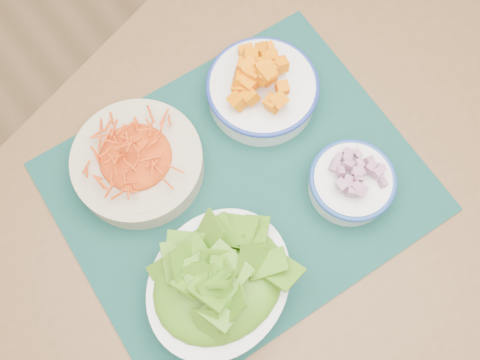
{
  "coord_description": "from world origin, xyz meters",
  "views": [
    {
      "loc": [
        -0.38,
        -0.13,
        1.6
      ],
      "look_at": [
        -0.2,
        0.1,
        0.78
      ],
      "focal_mm": 40.0,
      "sensor_mm": 36.0,
      "label": 1
    }
  ],
  "objects_px": {
    "table": "(283,203)",
    "placemat": "(240,186)",
    "squash_bowl": "(263,86)",
    "carrot_bowl": "(137,160)",
    "lettuce_bowl": "(219,282)",
    "onion_bowl": "(352,181)"
  },
  "relations": [
    {
      "from": "table",
      "to": "squash_bowl",
      "type": "xyz_separation_m",
      "value": [
        0.07,
        0.16,
        0.14
      ]
    },
    {
      "from": "table",
      "to": "carrot_bowl",
      "type": "xyz_separation_m",
      "value": [
        -0.17,
        0.18,
        0.13
      ]
    },
    {
      "from": "placemat",
      "to": "squash_bowl",
      "type": "height_order",
      "value": "squash_bowl"
    },
    {
      "from": "table",
      "to": "carrot_bowl",
      "type": "bearing_deg",
      "value": 120.26
    },
    {
      "from": "table",
      "to": "carrot_bowl",
      "type": "height_order",
      "value": "carrot_bowl"
    },
    {
      "from": "table",
      "to": "onion_bowl",
      "type": "xyz_separation_m",
      "value": [
        0.08,
        -0.06,
        0.13
      ]
    },
    {
      "from": "squash_bowl",
      "to": "placemat",
      "type": "bearing_deg",
      "value": -141.04
    },
    {
      "from": "placemat",
      "to": "onion_bowl",
      "type": "bearing_deg",
      "value": -34.21
    },
    {
      "from": "placemat",
      "to": "squash_bowl",
      "type": "bearing_deg",
      "value": 43.87
    },
    {
      "from": "carrot_bowl",
      "to": "squash_bowl",
      "type": "relative_size",
      "value": 1.0
    },
    {
      "from": "table",
      "to": "squash_bowl",
      "type": "bearing_deg",
      "value": 51.26
    },
    {
      "from": "table",
      "to": "placemat",
      "type": "relative_size",
      "value": 2.59
    },
    {
      "from": "placemat",
      "to": "lettuce_bowl",
      "type": "xyz_separation_m",
      "value": [
        -0.13,
        -0.11,
        0.05
      ]
    },
    {
      "from": "carrot_bowl",
      "to": "squash_bowl",
      "type": "bearing_deg",
      "value": -4.82
    },
    {
      "from": "carrot_bowl",
      "to": "squash_bowl",
      "type": "xyz_separation_m",
      "value": [
        0.25,
        -0.02,
        0.0
      ]
    },
    {
      "from": "placemat",
      "to": "carrot_bowl",
      "type": "relative_size",
      "value": 2.39
    },
    {
      "from": "table",
      "to": "onion_bowl",
      "type": "bearing_deg",
      "value": -54.09
    },
    {
      "from": "placemat",
      "to": "lettuce_bowl",
      "type": "distance_m",
      "value": 0.18
    },
    {
      "from": "carrot_bowl",
      "to": "lettuce_bowl",
      "type": "relative_size",
      "value": 0.83
    },
    {
      "from": "table",
      "to": "lettuce_bowl",
      "type": "bearing_deg",
      "value": -175.77
    },
    {
      "from": "squash_bowl",
      "to": "table",
      "type": "bearing_deg",
      "value": -114.32
    },
    {
      "from": "table",
      "to": "placemat",
      "type": "xyz_separation_m",
      "value": [
        -0.06,
        0.05,
        0.09
      ]
    }
  ]
}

